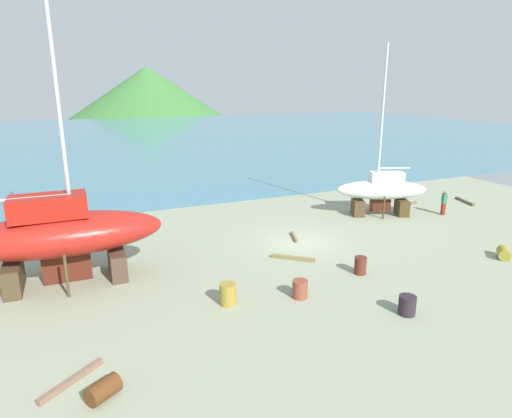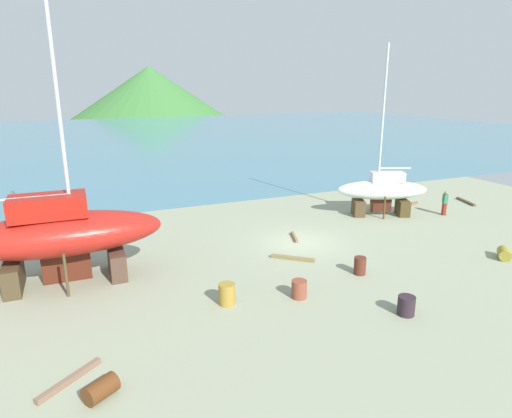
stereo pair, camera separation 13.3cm
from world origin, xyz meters
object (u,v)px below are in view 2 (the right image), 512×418
Objects in this scene: sailboat_large_starboard at (382,190)px; worker at (445,203)px; barrel_blue_faded at (227,294)px; barrel_tipped_center at (299,289)px; sailboat_small_center at (62,233)px; barrel_by_slipway at (101,389)px; barrel_tipped_right at (406,306)px; barrel_rust_mid at (360,266)px; barrel_rust_far at (504,254)px.

sailboat_large_starboard is 6.65× the size of worker.
barrel_tipped_center is (2.96, -0.68, -0.06)m from barrel_blue_faded.
sailboat_small_center is 8.99m from barrel_by_slipway.
worker is (23.98, 1.24, -1.45)m from sailboat_small_center.
barrel_tipped_right is 0.91× the size of barrel_rust_mid.
worker reaches higher than barrel_blue_faded.
sailboat_small_center is at bearing 163.70° from barrel_rust_far.
sailboat_large_starboard is at bearing 31.20° from barrel_by_slipway.
worker is at bearing 38.98° from barrel_tipped_right.
sailboat_large_starboard is at bearing 45.93° from barrel_rust_mid.
barrel_tipped_center is (8.87, -5.56, -1.94)m from sailboat_small_center.
sailboat_small_center is 13.60m from barrel_rust_mid.
sailboat_large_starboard is at bearing 94.19° from barrel_rust_far.
barrel_blue_faded is 3.04m from barrel_tipped_center.
barrel_blue_faded is 1.06× the size of barrel_rust_mid.
sailboat_large_starboard is 12.59× the size of barrel_blue_faded.
sailboat_large_starboard is at bearing 37.44° from barrel_tipped_center.
sailboat_small_center is 20.42× the size of barrel_tipped_right.
sailboat_small_center is 14.80m from barrel_tipped_right.
barrel_rust_far is (14.68, -1.14, -0.15)m from barrel_blue_faded.
barrel_blue_faded is at bearing 175.55° from barrel_rust_far.
barrel_blue_faded is 0.96× the size of barrel_rust_far.
barrel_rust_far is 1.22× the size of barrel_tipped_right.
barrel_blue_faded reaches higher than barrel_rust_far.
worker reaches higher than barrel_rust_far.
barrel_rust_far is 1.10× the size of barrel_rust_mid.
barrel_blue_faded is (-14.02, -7.79, -1.32)m from sailboat_large_starboard.
barrel_rust_far reaches higher than barrel_by_slipway.
barrel_tipped_center is at bearing 60.80° from sailboat_large_starboard.
barrel_by_slipway is at bearing -143.46° from barrel_blue_faded.
barrel_by_slipway is 1.11× the size of barrel_rust_mid.
barrel_tipped_right is (11.27, 0.25, 0.09)m from barrel_by_slipway.
barrel_by_slipway is at bearing -172.23° from barrel_rust_far.
sailboat_small_center is 9.26× the size of worker.
barrel_blue_faded is at bearing -38.27° from sailboat_small_center.
barrel_by_slipway is 1.23× the size of barrel_tipped_right.
sailboat_small_center is at bearing 160.07° from barrel_rust_mid.
sailboat_large_starboard is 13.32× the size of barrel_rust_mid.
barrel_by_slipway is at bearing -178.70° from barrel_tipped_right.
barrel_tipped_right is at bearing -100.07° from barrel_rust_mid.
barrel_tipped_center is (-11.71, 0.46, 0.09)m from barrel_rust_far.
sailboat_small_center reaches higher than barrel_rust_mid.
sailboat_large_starboard is 14.54× the size of barrel_tipped_center.
barrel_tipped_right is (-12.01, -9.72, -0.49)m from worker.
barrel_blue_faded is at bearing 167.07° from barrel_tipped_center.
barrel_rust_far is 8.05m from barrel_rust_mid.
sailboat_large_starboard reaches higher than barrel_tipped_center.
barrel_tipped_center reaches higher than barrel_tipped_right.
sailboat_small_center is 16.80× the size of barrel_rust_far.
sailboat_small_center is 7.89m from barrel_blue_faded.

